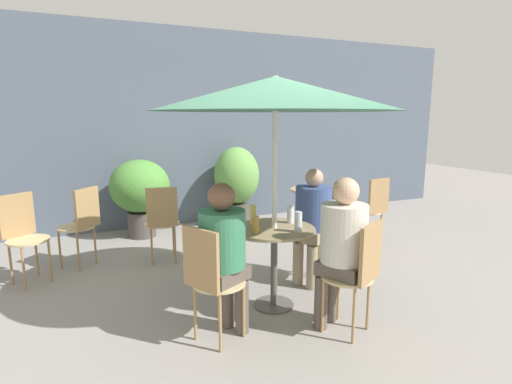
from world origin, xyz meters
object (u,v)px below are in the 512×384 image
Objects in this scene: bistro_chair_2 at (319,228)px; bistro_chair_6 at (373,206)px; seated_person_0 at (224,247)px; seated_person_2 at (312,216)px; beer_glass_0 at (298,222)px; umbrella at (276,94)px; cafe_table_near at (274,246)px; beer_glass_2 at (253,214)px; beer_glass_3 at (255,225)px; potted_plant_1 at (237,180)px; potted_plant_0 at (140,190)px; bistro_chair_1 at (359,268)px; bistro_chair_3 at (22,230)px; seated_person_1 at (342,242)px; bistro_chair_0 at (210,274)px; beer_glass_1 at (291,215)px; bistro_chair_5 at (82,220)px; cafe_table_far at (316,201)px.

bistro_chair_2 is 1.36m from bistro_chair_6.
seated_person_2 is at bearing -90.00° from seated_person_0.
umbrella reaches higher than beer_glass_0.
cafe_table_near is 0.66m from seated_person_0.
cafe_table_near is at bearing -59.12° from beer_glass_2.
potted_plant_1 is (0.91, 2.82, -0.08)m from beer_glass_3.
bistro_chair_2 is 0.21m from seated_person_2.
cafe_table_near is 0.79m from bistro_chair_2.
bistro_chair_1 is at bearing -71.10° from potted_plant_0.
seated_person_2 is 0.67m from beer_glass_0.
seated_person_1 reaches higher than bistro_chair_3.
bistro_chair_0 is at bearing 19.06° from bistro_chair_6.
bistro_chair_2 is 0.84m from beer_glass_0.
umbrella reaches higher than potted_plant_0.
seated_person_1 is 0.88m from beer_glass_2.
bistro_chair_2 is at bearing -135.00° from bistro_chair_1.
beer_glass_1 is at bearing -88.01° from seated_person_2.
beer_glass_1 is at bearing 24.18° from cafe_table_near.
cafe_table_near is at bearing 90.00° from umbrella.
seated_person_0 reaches higher than bistro_chair_3.
seated_person_2 is 2.73m from potted_plant_0.
potted_plant_1 is at bearing 75.83° from umbrella.
seated_person_1 is (0.30, -0.57, 0.17)m from cafe_table_near.
seated_person_0 is (1.53, -1.81, 0.17)m from bistro_chair_3.
bistro_chair_2 is 0.76× the size of seated_person_0.
umbrella reaches higher than seated_person_0.
umbrella is (-0.13, 0.19, 1.05)m from beer_glass_0.
bistro_chair_6 reaches higher than beer_glass_3.
bistro_chair_2 is at bearing 11.86° from beer_glass_2.
bistro_chair_2 is at bearing -90.00° from seated_person_0.
bistro_chair_3 reaches higher than beer_glass_1.
seated_person_2 reaches higher than cafe_table_near.
umbrella is (0.57, 0.30, 1.14)m from seated_person_0.
bistro_chair_5 is (-2.25, 1.34, 0.00)m from bistro_chair_2.
bistro_chair_6 is (3.46, -0.72, 0.00)m from bistro_chair_5.
bistro_chair_3 is at bearing 179.68° from cafe_table_far.
potted_plant_1 is (0.32, 3.44, 0.17)m from bistro_chair_1.
cafe_table_near is at bearing 124.13° from beer_glass_0.
cafe_table_near and cafe_table_far have the same top height.
umbrella is at bearing -104.17° from potted_plant_1.
bistro_chair_6 is at bearing 121.64° from bistro_chair_5.
beer_glass_1 is (-1.70, -0.90, 0.25)m from bistro_chair_6.
beer_glass_3 is 2.96m from potted_plant_1.
seated_person_2 is 6.68× the size of beer_glass_2.
seated_person_1 is 1.12× the size of potted_plant_0.
umbrella is (-0.57, -0.30, 1.16)m from seated_person_2.
bistro_chair_3 is 2.91m from umbrella.
potted_plant_1 is (2.80, 1.22, 0.17)m from bistro_chair_3.
umbrella is at bearing 18.97° from bistro_chair_6.
bistro_chair_5 reaches higher than cafe_table_near.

